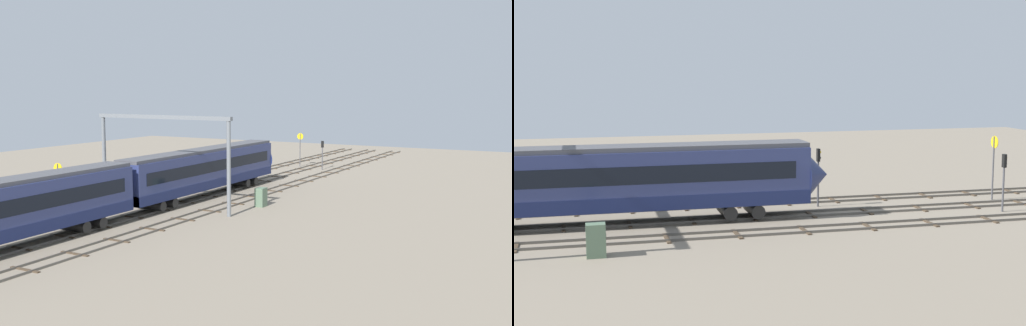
% 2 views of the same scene
% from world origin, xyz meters
% --- Properties ---
extents(ground_plane, '(111.00, 111.00, 0.00)m').
position_xyz_m(ground_plane, '(0.00, 0.00, 0.00)').
color(ground_plane, gray).
extents(track_near_foreground, '(95.00, 2.40, 0.16)m').
position_xyz_m(track_near_foreground, '(-0.00, -4.45, 0.07)').
color(track_near_foreground, '#59544C').
rests_on(track_near_foreground, ground).
extents(track_with_train, '(95.00, 2.40, 0.16)m').
position_xyz_m(track_with_train, '(-0.00, 0.00, 0.07)').
color(track_with_train, '#59544C').
rests_on(track_with_train, ground).
extents(track_middle, '(95.00, 2.40, 0.16)m').
position_xyz_m(track_middle, '(0.00, 4.45, 0.07)').
color(track_middle, '#59544C').
rests_on(track_middle, ground).
extents(train, '(50.40, 3.24, 4.80)m').
position_xyz_m(train, '(-18.30, 0.00, 2.66)').
color(train, navy).
rests_on(train, ground).
extents(overhead_gantry, '(0.40, 14.65, 8.63)m').
position_xyz_m(overhead_gantry, '(-13.54, -0.17, 6.25)').
color(overhead_gantry, slate).
rests_on(overhead_gantry, ground).
extents(speed_sign_near_foreground, '(0.14, 0.98, 4.59)m').
position_xyz_m(speed_sign_near_foreground, '(-20.11, 6.17, 3.06)').
color(speed_sign_near_foreground, '#4C4C51').
rests_on(speed_sign_near_foreground, ground).
extents(speed_sign_mid_trackside, '(0.14, 0.90, 4.73)m').
position_xyz_m(speed_sign_mid_trackside, '(20.56, 1.70, 3.08)').
color(speed_sign_mid_trackside, '#4C4C51').
rests_on(speed_sign_mid_trackside, ground).
extents(signal_light_trackside_approach, '(0.31, 0.32, 3.94)m').
position_xyz_m(signal_light_trackside_approach, '(18.87, -2.39, 2.61)').
color(signal_light_trackside_approach, '#4C4C51').
rests_on(signal_light_trackside_approach, ground).
extents(signal_light_trackside_departure, '(0.31, 0.32, 4.10)m').
position_xyz_m(signal_light_trackside_departure, '(7.33, 2.52, 2.71)').
color(signal_light_trackside_departure, '#4C4C51').
rests_on(signal_light_trackside_departure, ground).
extents(relay_cabinet, '(1.03, 0.86, 1.77)m').
position_xyz_m(relay_cabinet, '(-8.18, -7.46, 0.89)').
color(relay_cabinet, '#597259').
rests_on(relay_cabinet, ground).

